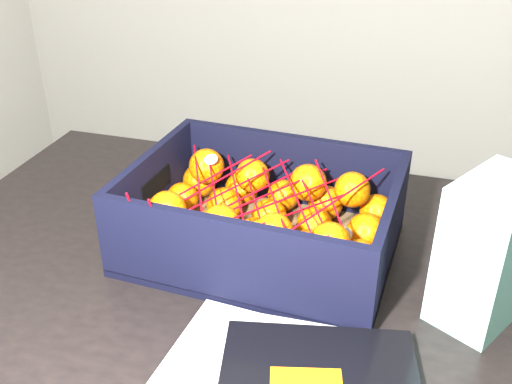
% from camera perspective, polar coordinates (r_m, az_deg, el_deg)
% --- Properties ---
extents(table, '(1.25, 0.87, 0.75)m').
position_cam_1_polar(table, '(0.84, 5.47, -15.93)').
color(table, black).
rests_on(table, ground).
extents(produce_crate, '(0.36, 0.27, 0.13)m').
position_cam_1_polar(produce_crate, '(0.84, 0.70, -3.18)').
color(produce_crate, brown).
rests_on(produce_crate, table).
extents(clementine_heap, '(0.34, 0.25, 0.10)m').
position_cam_1_polar(clementine_heap, '(0.84, 0.55, -2.56)').
color(clementine_heap, '#DC6104').
rests_on(clementine_heap, produce_crate).
extents(mesh_net, '(0.30, 0.24, 0.09)m').
position_cam_1_polar(mesh_net, '(0.81, -0.02, -0.18)').
color(mesh_net, red).
rests_on(mesh_net, clementine_heap).
extents(retail_carton, '(0.13, 0.15, 0.18)m').
position_cam_1_polar(retail_carton, '(0.75, 21.40, -5.27)').
color(retail_carton, white).
rests_on(retail_carton, table).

